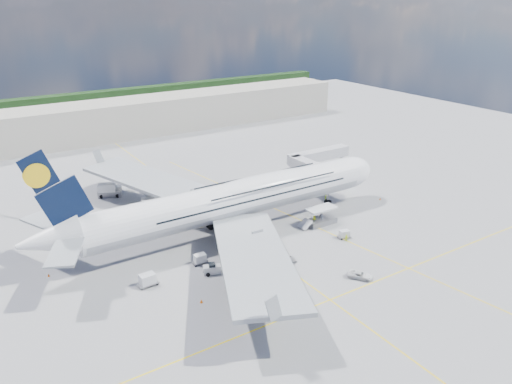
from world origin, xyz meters
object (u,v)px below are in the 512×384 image
catering_truck_inner (154,206)px  crew_tug (285,278)px  jet_bridge (315,161)px  cone_tail (49,275)px  dolly_row_a (251,294)px  cone_nose (380,199)px  dolly_row_c (286,276)px  catering_truck_outer (110,190)px  cone_wing_left_outer (155,212)px  crew_loader (346,238)px  dolly_back (148,280)px  dolly_nose_near (287,260)px  cone_wing_right_inner (244,253)px  crew_nose (326,196)px  crew_wing (232,293)px  cone_wing_left_inner (154,230)px  service_van (360,275)px  airliner (235,199)px  dolly_nose_far (344,234)px  dolly_row_b (200,259)px  cone_wing_right_outer (201,301)px  baggage_tug (212,269)px  cargo_loader (320,218)px

catering_truck_inner → crew_tug: catering_truck_inner is taller
jet_bridge → cone_tail: 66.93m
dolly_row_a → cone_nose: bearing=41.1°
dolly_row_c → cone_nose: 42.73m
cone_nose → catering_truck_outer: bearing=145.5°
cone_wing_left_outer → crew_loader: bearing=-52.0°
dolly_back → catering_truck_inner: (12.35, 27.96, 0.48)m
dolly_nose_near → cone_wing_right_inner: (-4.81, 6.85, -0.14)m
dolly_row_a → crew_nose: (36.49, 24.89, 0.58)m
catering_truck_inner → cone_wing_left_outer: 1.42m
crew_wing → cone_tail: crew_wing is taller
dolly_back → dolly_row_a: bearing=-46.5°
cone_wing_left_inner → cone_wing_right_inner: (10.62, -18.14, -0.02)m
catering_truck_outer → service_van: (24.39, -59.91, -0.99)m
airliner → dolly_row_c: (-2.30, -20.85, -6.54)m
dolly_row_a → crew_wing: bearing=176.1°
airliner → dolly_nose_near: airliner is taller
airliner → crew_tug: airliner is taller
catering_truck_inner → cone_wing_left_outer: size_ratio=12.48×
crew_nose → cone_wing_left_inner: size_ratio=3.42×
crew_nose → cone_wing_right_inner: (-30.05, -12.24, -0.68)m
dolly_row_c → crew_nose: (28.53, 23.37, 0.59)m
cone_nose → crew_wing: bearing=-161.7°
dolly_nose_far → cone_wing_left_outer: size_ratio=5.72×
dolly_back → crew_nose: 50.97m
crew_nose → cone_wing_left_inner: crew_nose is taller
crew_wing → cone_tail: bearing=66.8°
service_van → cone_tail: service_van is taller
dolly_back → catering_truck_inner: catering_truck_inner is taller
catering_truck_outer → dolly_nose_near: bearing=-44.3°
dolly_row_b → cone_wing_right_outer: bearing=-112.7°
cone_wing_left_outer → dolly_row_a: bearing=-89.4°
catering_truck_outer → cone_wing_left_outer: catering_truck_outer is taller
service_van → crew_loader: crew_loader is taller
baggage_tug → catering_truck_outer: (-3.86, 44.78, 0.74)m
dolly_row_a → dolly_row_b: bearing=119.1°
dolly_row_a → dolly_nose_far: bearing=36.1°
cone_wing_right_outer → cone_wing_left_inner: bearing=83.1°
cargo_loader → crew_wing: size_ratio=4.57×
catering_truck_inner → cargo_loader: bearing=-25.7°
dolly_nose_far → jet_bridge: bearing=77.2°
cargo_loader → catering_truck_outer: 51.03m
dolly_nose_far → cone_wing_left_inner: 38.62m
cone_wing_left_inner → cone_wing_left_outer: (3.78, 8.98, -0.02)m
baggage_tug → crew_loader: baggage_tug is taller
dolly_row_b → dolly_row_c: 16.02m
jet_bridge → cone_wing_left_outer: size_ratio=37.71×
crew_wing → cargo_loader: bearing=-43.7°
baggage_tug → cone_wing_right_inner: (8.39, 2.93, -0.60)m
dolly_row_b → service_van: bearing=-39.8°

